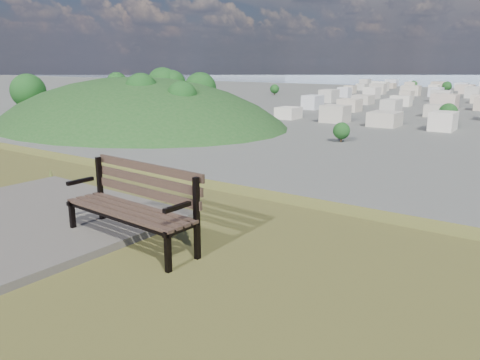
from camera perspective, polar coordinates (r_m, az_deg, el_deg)
The scene contains 2 objects.
park_bench at distance 4.97m, azimuth -12.64°, elevation -2.48°, with size 1.64×0.62×0.84m.
green_wooded_hill at distance 214.51m, azimuth -12.42°, elevation 6.69°, with size 161.32×129.06×80.66m.
Camera 1 is at (2.92, -1.34, 26.87)m, focal length 35.00 mm.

